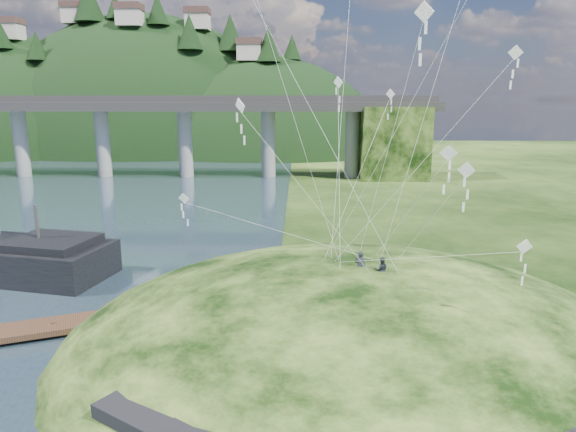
{
  "coord_description": "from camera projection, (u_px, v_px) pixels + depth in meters",
  "views": [
    {
      "loc": [
        4.66,
        -25.72,
        14.19
      ],
      "look_at": [
        4.0,
        6.0,
        7.0
      ],
      "focal_mm": 32.0,
      "sensor_mm": 36.0,
      "label": 1
    }
  ],
  "objects": [
    {
      "name": "ground",
      "position": [
        213.0,
        363.0,
        28.31
      ],
      "size": [
        320.0,
        320.0,
        0.0
      ],
      "primitive_type": "plane",
      "color": "black",
      "rests_on": "ground"
    },
    {
      "name": "grass_hill",
      "position": [
        354.0,
        371.0,
        30.43
      ],
      "size": [
        36.0,
        32.0,
        13.0
      ],
      "color": "black",
      "rests_on": "ground"
    },
    {
      "name": "far_ridge",
      "position": [
        134.0,
        176.0,
        149.97
      ],
      "size": [
        153.0,
        70.0,
        94.5
      ],
      "color": "black",
      "rests_on": "ground"
    },
    {
      "name": "kite_flyers",
      "position": [
        373.0,
        254.0,
        28.52
      ],
      "size": [
        1.85,
        1.16,
        1.79
      ],
      "color": "#242730",
      "rests_on": "ground"
    },
    {
      "name": "wooden_dock",
      "position": [
        109.0,
        318.0,
        32.97
      ],
      "size": [
        14.83,
        7.95,
        1.08
      ],
      "color": "#362116",
      "rests_on": "ground"
    },
    {
      "name": "kite_swarm",
      "position": [
        382.0,
        41.0,
        25.23
      ],
      "size": [
        17.67,
        15.82,
        19.12
      ],
      "color": "silver",
      "rests_on": "ground"
    },
    {
      "name": "bridge",
      "position": [
        131.0,
        125.0,
        95.02
      ],
      "size": [
        160.0,
        11.0,
        15.0
      ],
      "color": "#2D2B2B",
      "rests_on": "ground"
    }
  ]
}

